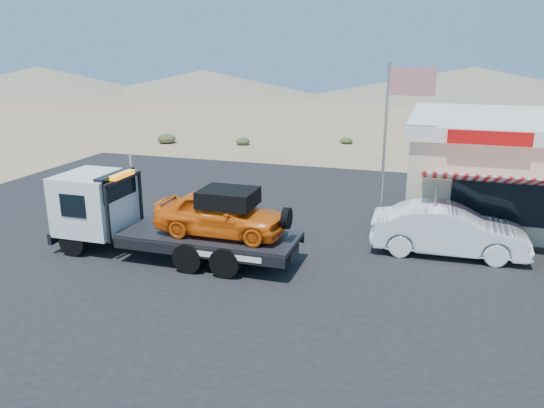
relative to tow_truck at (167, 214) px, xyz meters
The scene contains 6 objects.
ground 2.20m from the tow_truck, 21.32° to the right, with size 120.00×120.00×0.00m, color #876D4C.
asphalt_lot 4.52m from the tow_truck, 33.85° to the left, with size 32.00×24.00×0.02m, color black.
tow_truck is the anchor object (origin of this frame).
white_sedan 9.05m from the tow_truck, 18.65° to the left, with size 1.70×4.88×1.61m, color white.
flagpole 7.93m from the tow_truck, 30.91° to the left, with size 1.55×0.10×6.00m.
distant_hills 55.15m from the tow_truck, 98.56° to the left, with size 126.00×48.00×4.20m.
Camera 1 is at (6.41, -13.62, 6.49)m, focal length 35.00 mm.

